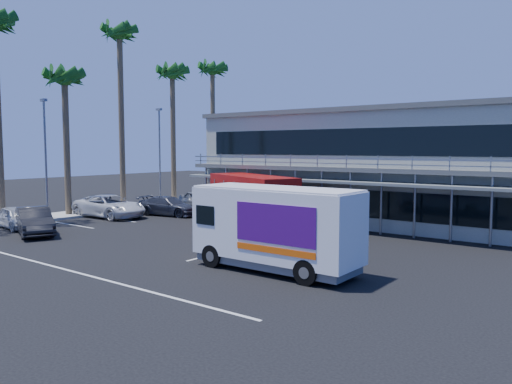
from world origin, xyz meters
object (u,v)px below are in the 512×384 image
Objects in this scene: red_truck at (247,199)px; parked_car_a at (16,217)px; white_van at (275,227)px; parked_car_b at (34,221)px.

parked_car_a is at bearing -116.58° from red_truck.
white_van reaches higher than red_truck.
parked_car_b is at bearing -93.03° from parked_car_a.
red_truck reaches higher than parked_car_b.
white_van is at bearing -62.83° from parked_car_b.
red_truck is 2.43× the size of parked_car_a.
white_van is 1.45× the size of parked_car_b.
white_van reaches higher than parked_car_b.
parked_car_a is 3.04m from parked_car_b.
red_truck is at bearing -18.79° from parked_car_b.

